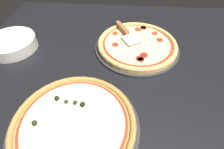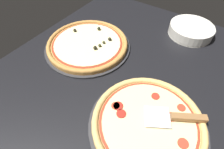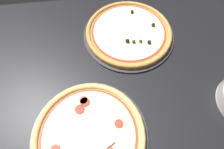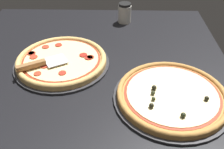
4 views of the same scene
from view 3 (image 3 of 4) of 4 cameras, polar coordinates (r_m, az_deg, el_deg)
name	(u,v)px [view 3 (image 3 of 4)]	position (r cm, az deg, el deg)	size (l,w,h in cm)	color
ground_plane	(112,101)	(70.83, -0.12, -8.76)	(138.98, 121.62, 3.60)	black
pizza_pan_front	(90,136)	(65.70, -7.27, -19.25)	(41.27, 41.27, 1.00)	#2D2D30
pizza_front	(89,135)	(63.82, -7.48, -18.99)	(38.79, 38.79, 2.89)	#DBAD60
pizza_pan_back	(128,34)	(86.15, 5.36, 12.94)	(42.87, 42.87, 1.00)	#2D2D30
pizza_back	(129,32)	(84.81, 5.48, 13.73)	(40.30, 40.30, 3.80)	#B77F3D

